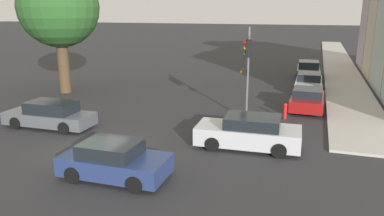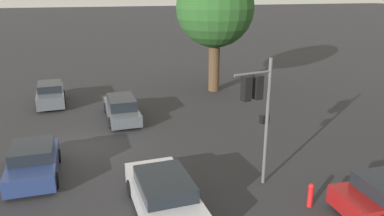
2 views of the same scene
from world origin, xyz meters
The scene contains 11 objects.
ground_plane centered at (0.00, 0.00, 0.00)m, with size 300.00×300.00×0.00m, color #28282B.
sidewalk_strip centered at (11.66, 32.86, 0.06)m, with size 3.26×60.00×0.12m.
street_tree centered at (-8.53, 9.64, 6.15)m, with size 5.71×5.71×9.07m.
traffic_signal centered at (5.71, 6.23, 3.56)m, with size 0.78×1.72×5.14m.
crossing_car_0 centered at (-3.88, 2.08, 0.66)m, with size 4.77×1.90×1.40m.
crossing_car_1 centered at (2.42, -2.28, 0.65)m, with size 3.94×2.02×1.36m.
crossing_car_2 centered at (6.57, 2.38, 0.70)m, with size 4.69×2.20×1.46m.
parked_car_0 centered at (8.86, 10.07, 0.66)m, with size 2.10×4.05×1.37m.
parked_car_1 centered at (8.79, 15.84, 0.68)m, with size 2.00×4.42×1.42m.
parked_car_2 centered at (8.59, 21.67, 0.74)m, with size 2.17×4.58×1.57m.
fire_hydrant centered at (7.73, 7.55, 0.49)m, with size 0.22×0.22×0.92m.
Camera 1 is at (9.15, -13.52, 6.02)m, focal length 35.00 mm.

